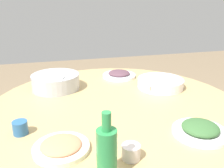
{
  "coord_description": "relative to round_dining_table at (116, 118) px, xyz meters",
  "views": [
    {
      "loc": [
        -0.33,
        -1.17,
        1.29
      ],
      "look_at": [
        0.01,
        0.12,
        0.81
      ],
      "focal_mm": 39.01,
      "sensor_mm": 36.0,
      "label": 1
    }
  ],
  "objects": [
    {
      "name": "dish_greens",
      "position": [
        0.25,
        -0.4,
        0.11
      ],
      "size": [
        0.23,
        0.23,
        0.05
      ],
      "color": "white",
      "rests_on": "round_dining_table"
    },
    {
      "name": "dish_eggplant",
      "position": [
        0.15,
        0.43,
        0.11
      ],
      "size": [
        0.24,
        0.24,
        0.05
      ],
      "color": "white",
      "rests_on": "round_dining_table"
    },
    {
      "name": "round_dining_table",
      "position": [
        0.0,
        0.0,
        0.0
      ],
      "size": [
        1.36,
        1.36,
        0.74
      ],
      "color": "#99999E",
      "rests_on": "ground"
    },
    {
      "name": "soup_bowl",
      "position": [
        0.34,
        0.16,
        0.12
      ],
      "size": [
        0.29,
        0.29,
        0.06
      ],
      "color": "white",
      "rests_on": "round_dining_table"
    },
    {
      "name": "rice_bowl",
      "position": [
        -0.31,
        0.31,
        0.14
      ],
      "size": [
        0.29,
        0.29,
        0.1
      ],
      "color": "#B2B5BA",
      "rests_on": "round_dining_table"
    },
    {
      "name": "green_bottle",
      "position": [
        -0.19,
        -0.55,
        0.18
      ],
      "size": [
        0.06,
        0.06,
        0.23
      ],
      "color": "#2B8645",
      "rests_on": "round_dining_table"
    },
    {
      "name": "dish_shrimp",
      "position": [
        -0.32,
        -0.37,
        0.11
      ],
      "size": [
        0.21,
        0.21,
        0.04
      ],
      "color": "#EDEACC",
      "rests_on": "round_dining_table"
    },
    {
      "name": "tea_cup_far",
      "position": [
        -0.08,
        -0.48,
        0.12
      ],
      "size": [
        0.07,
        0.07,
        0.05
      ],
      "primitive_type": "cylinder",
      "color": "silver",
      "rests_on": "round_dining_table"
    },
    {
      "name": "tea_cup_near",
      "position": [
        -0.47,
        -0.2,
        0.12
      ],
      "size": [
        0.06,
        0.06,
        0.06
      ],
      "primitive_type": "cylinder",
      "color": "#295B8F",
      "rests_on": "round_dining_table"
    }
  ]
}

